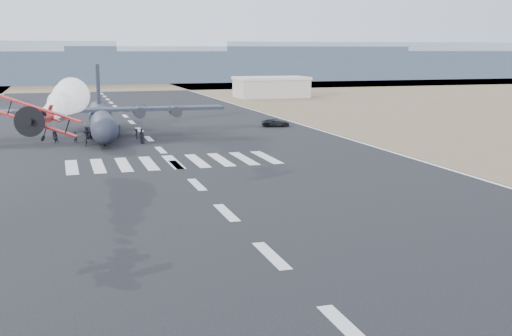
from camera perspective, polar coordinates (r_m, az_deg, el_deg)
name	(u,v)px	position (r m, az deg, el deg)	size (l,w,h in m)	color
ground	(348,329)	(32.87, 8.19, -13.98)	(500.00, 500.00, 0.00)	black
scrub_far	(93,85)	(257.64, -14.29, 7.13)	(500.00, 80.00, 0.00)	brown
runway_markings	(161,150)	(88.96, -8.47, 1.60)	(60.00, 260.00, 0.01)	silver
ridge_seg_d	(89,67)	(287.34, -14.67, 8.72)	(150.00, 50.00, 13.00)	#8597AA
ridge_seg_e	(235,63)	(297.44, -1.91, 9.29)	(150.00, 50.00, 15.00)	#8597AA
ridge_seg_f	(363,60)	(320.67, 9.52, 9.42)	(150.00, 50.00, 17.00)	#8597AA
ridge_seg_g	(477,64)	(354.51, 19.07, 8.76)	(150.00, 50.00, 13.00)	#8597AA
hangar_right	(271,87)	(186.85, 1.36, 7.23)	(20.50, 12.50, 5.90)	#A5A093
aerobatic_biplane	(39,119)	(53.37, -18.71, 4.18)	(6.28, 5.92, 3.49)	#AA0B0F
smoke_trail	(68,97)	(74.18, -16.37, 6.05)	(5.16, 24.95, 4.10)	white
transport_aircraft	(101,118)	(105.47, -13.59, 4.36)	(38.53, 31.74, 11.14)	#202430
support_vehicle	(276,123)	(115.17, 1.76, 4.05)	(2.30, 4.99, 1.39)	black
crew_a	(75,137)	(98.19, -15.76, 2.63)	(0.61, 0.50, 1.66)	black
crew_b	(141,135)	(98.78, -10.17, 2.94)	(0.87, 0.54, 1.80)	black
crew_c	(136,134)	(100.68, -10.59, 3.02)	(1.05, 0.49, 1.62)	black
crew_d	(54,134)	(102.31, -17.51, 2.90)	(1.11, 0.57, 1.89)	black
crew_e	(142,138)	(95.50, -10.06, 2.63)	(0.78, 0.48, 1.59)	black
crew_f	(87,133)	(102.33, -14.81, 3.03)	(1.70, 0.55, 1.84)	black
crew_g	(86,140)	(94.85, -14.90, 2.41)	(0.60, 0.50, 1.65)	black
crew_h	(55,137)	(99.18, -17.42, 2.65)	(0.86, 0.53, 1.76)	black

